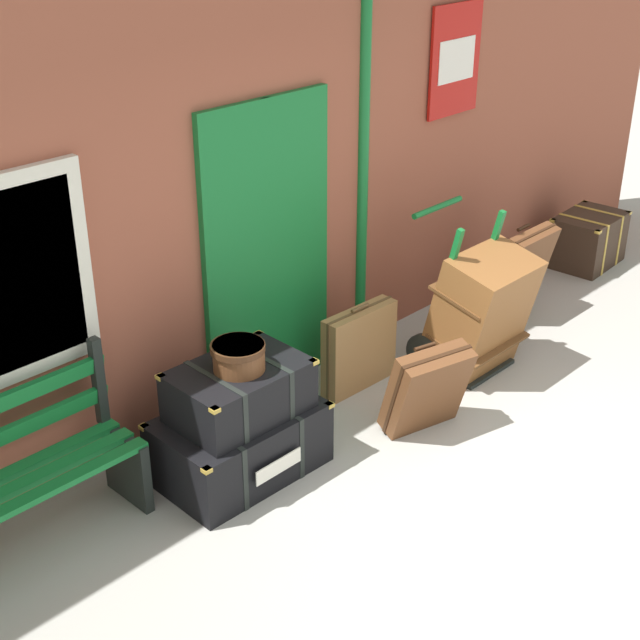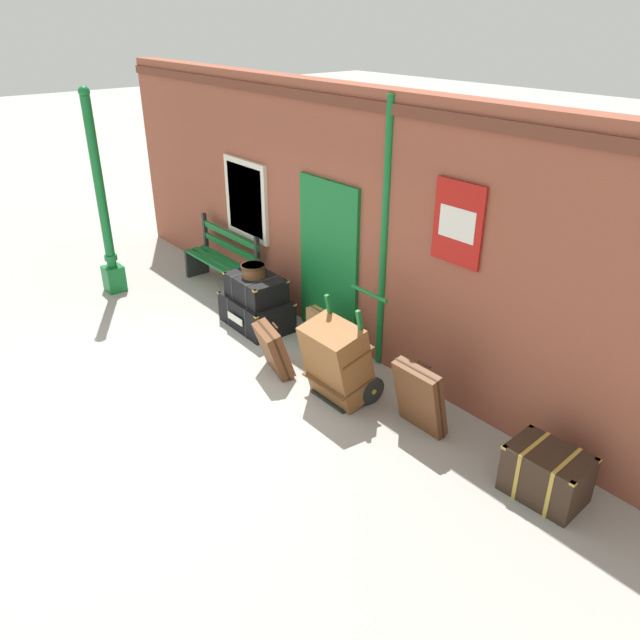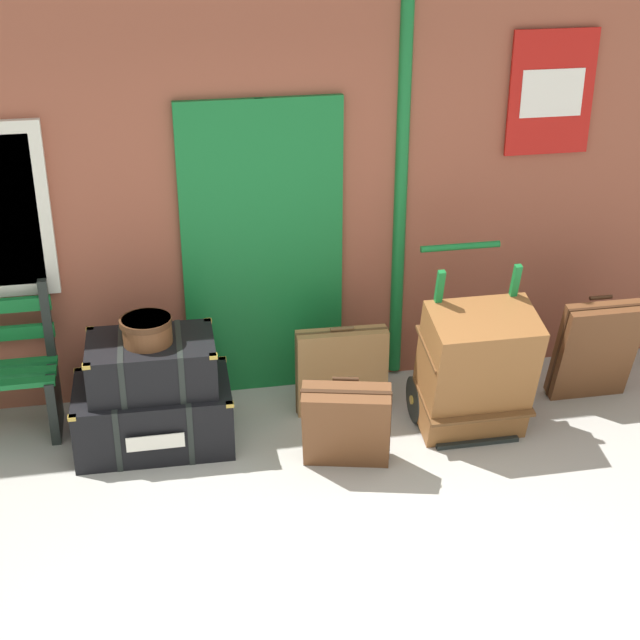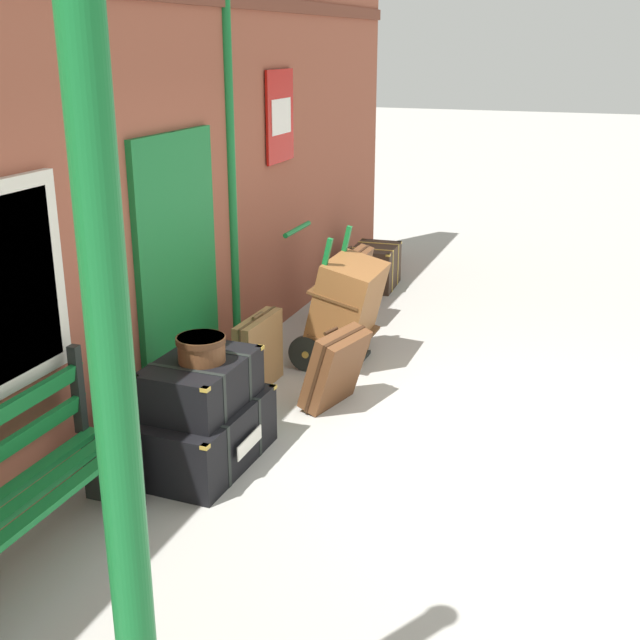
{
  "view_description": "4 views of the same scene",
  "coord_description": "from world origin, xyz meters",
  "px_view_note": "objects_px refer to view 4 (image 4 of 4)",
  "views": [
    {
      "loc": [
        -3.84,
        -1.79,
        3.44
      ],
      "look_at": [
        -0.1,
        1.84,
        0.79
      ],
      "focal_mm": 51.44,
      "sensor_mm": 36.0,
      "label": 1
    },
    {
      "loc": [
        5.69,
        -2.32,
        3.94
      ],
      "look_at": [
        0.51,
        1.87,
        0.59
      ],
      "focal_mm": 34.78,
      "sensor_mm": 36.0,
      "label": 2
    },
    {
      "loc": [
        -0.78,
        -3.66,
        3.48
      ],
      "look_at": [
        0.28,
        1.81,
        0.8
      ],
      "focal_mm": 54.04,
      "sensor_mm": 36.0,
      "label": 3
    },
    {
      "loc": [
        -5.17,
        -0.63,
        2.71
      ],
      "look_at": [
        0.8,
        1.59,
        0.53
      ],
      "focal_mm": 45.79,
      "sensor_mm": 36.0,
      "label": 4
    }
  ],
  "objects_px": {
    "round_hatbox": "(201,347)",
    "suitcase_oxblood": "(259,353)",
    "lamp_post": "(127,538)",
    "porters_trolley": "(326,331)",
    "platform_bench": "(17,498)",
    "large_brown_trunk": "(345,311)",
    "suitcase_tan": "(350,287)",
    "corner_trunk": "(375,266)",
    "steamer_trunk_base": "(202,434)",
    "steamer_trunk_middle": "(201,383)",
    "suitcase_slate": "(335,369)"
  },
  "relations": [
    {
      "from": "round_hatbox",
      "to": "suitcase_oxblood",
      "type": "height_order",
      "value": "round_hatbox"
    },
    {
      "from": "lamp_post",
      "to": "porters_trolley",
      "type": "xyz_separation_m",
      "value": [
        4.47,
        0.92,
        -0.88
      ]
    },
    {
      "from": "round_hatbox",
      "to": "porters_trolley",
      "type": "distance_m",
      "value": 2.15
    },
    {
      "from": "platform_bench",
      "to": "large_brown_trunk",
      "type": "xyz_separation_m",
      "value": [
        3.47,
        -0.64,
        0.03
      ]
    },
    {
      "from": "suitcase_tan",
      "to": "corner_trunk",
      "type": "height_order",
      "value": "suitcase_tan"
    },
    {
      "from": "suitcase_oxblood",
      "to": "corner_trunk",
      "type": "distance_m",
      "value": 3.15
    },
    {
      "from": "steamer_trunk_base",
      "to": "corner_trunk",
      "type": "height_order",
      "value": "corner_trunk"
    },
    {
      "from": "round_hatbox",
      "to": "porters_trolley",
      "type": "bearing_deg",
      "value": -3.01
    },
    {
      "from": "steamer_trunk_middle",
      "to": "suitcase_oxblood",
      "type": "bearing_deg",
      "value": 7.67
    },
    {
      "from": "platform_bench",
      "to": "round_hatbox",
      "type": "bearing_deg",
      "value": -14.1
    },
    {
      "from": "platform_bench",
      "to": "corner_trunk",
      "type": "bearing_deg",
      "value": -2.03
    },
    {
      "from": "lamp_post",
      "to": "suitcase_oxblood",
      "type": "bearing_deg",
      "value": 18.31
    },
    {
      "from": "steamer_trunk_middle",
      "to": "suitcase_oxblood",
      "type": "xyz_separation_m",
      "value": [
        1.27,
        0.17,
        -0.28
      ]
    },
    {
      "from": "large_brown_trunk",
      "to": "suitcase_oxblood",
      "type": "height_order",
      "value": "large_brown_trunk"
    },
    {
      "from": "platform_bench",
      "to": "large_brown_trunk",
      "type": "distance_m",
      "value": 3.53
    },
    {
      "from": "corner_trunk",
      "to": "porters_trolley",
      "type": "bearing_deg",
      "value": -173.84
    },
    {
      "from": "suitcase_tan",
      "to": "corner_trunk",
      "type": "bearing_deg",
      "value": 6.4
    },
    {
      "from": "steamer_trunk_base",
      "to": "suitcase_oxblood",
      "type": "relative_size",
      "value": 1.59
    },
    {
      "from": "platform_bench",
      "to": "steamer_trunk_base",
      "type": "distance_m",
      "value": 1.46
    },
    {
      "from": "steamer_trunk_base",
      "to": "steamer_trunk_middle",
      "type": "distance_m",
      "value": 0.37
    },
    {
      "from": "porters_trolley",
      "to": "suitcase_tan",
      "type": "distance_m",
      "value": 0.99
    },
    {
      "from": "lamp_post",
      "to": "steamer_trunk_base",
      "type": "relative_size",
      "value": 2.94
    },
    {
      "from": "round_hatbox",
      "to": "suitcase_oxblood",
      "type": "bearing_deg",
      "value": 8.55
    },
    {
      "from": "steamer_trunk_middle",
      "to": "large_brown_trunk",
      "type": "bearing_deg",
      "value": -8.46
    },
    {
      "from": "platform_bench",
      "to": "round_hatbox",
      "type": "height_order",
      "value": "platform_bench"
    },
    {
      "from": "steamer_trunk_base",
      "to": "porters_trolley",
      "type": "xyz_separation_m",
      "value": [
        2.07,
        -0.13,
        0.06
      ]
    },
    {
      "from": "steamer_trunk_middle",
      "to": "suitcase_slate",
      "type": "height_order",
      "value": "steamer_trunk_middle"
    },
    {
      "from": "suitcase_tan",
      "to": "suitcase_oxblood",
      "type": "xyz_separation_m",
      "value": [
        -1.76,
        0.2,
        -0.09
      ]
    },
    {
      "from": "round_hatbox",
      "to": "large_brown_trunk",
      "type": "bearing_deg",
      "value": -7.83
    },
    {
      "from": "round_hatbox",
      "to": "suitcase_slate",
      "type": "xyz_separation_m",
      "value": [
        1.16,
        -0.51,
        -0.53
      ]
    },
    {
      "from": "porters_trolley",
      "to": "suitcase_oxblood",
      "type": "distance_m",
      "value": 0.84
    },
    {
      "from": "platform_bench",
      "to": "steamer_trunk_middle",
      "type": "relative_size",
      "value": 1.95
    },
    {
      "from": "round_hatbox",
      "to": "suitcase_tan",
      "type": "distance_m",
      "value": 3.08
    },
    {
      "from": "lamp_post",
      "to": "porters_trolley",
      "type": "bearing_deg",
      "value": 11.61
    },
    {
      "from": "platform_bench",
      "to": "suitcase_oxblood",
      "type": "height_order",
      "value": "platform_bench"
    },
    {
      "from": "round_hatbox",
      "to": "porters_trolley",
      "type": "relative_size",
      "value": 0.27
    },
    {
      "from": "lamp_post",
      "to": "suitcase_tan",
      "type": "relative_size",
      "value": 3.79
    },
    {
      "from": "lamp_post",
      "to": "porters_trolley",
      "type": "distance_m",
      "value": 4.64
    },
    {
      "from": "suitcase_oxblood",
      "to": "corner_trunk",
      "type": "bearing_deg",
      "value": -0.85
    },
    {
      "from": "porters_trolley",
      "to": "steamer_trunk_base",
      "type": "bearing_deg",
      "value": 176.37
    },
    {
      "from": "porters_trolley",
      "to": "large_brown_trunk",
      "type": "distance_m",
      "value": 0.27
    },
    {
      "from": "suitcase_oxblood",
      "to": "porters_trolley",
      "type": "bearing_deg",
      "value": -21.08
    },
    {
      "from": "large_brown_trunk",
      "to": "suitcase_tan",
      "type": "xyz_separation_m",
      "value": [
        0.98,
        0.28,
        -0.09
      ]
    },
    {
      "from": "steamer_trunk_middle",
      "to": "large_brown_trunk",
      "type": "relative_size",
      "value": 0.86
    },
    {
      "from": "platform_bench",
      "to": "suitcase_tan",
      "type": "distance_m",
      "value": 4.46
    },
    {
      "from": "porters_trolley",
      "to": "lamp_post",
      "type": "bearing_deg",
      "value": -168.39
    },
    {
      "from": "corner_trunk",
      "to": "large_brown_trunk",
      "type": "bearing_deg",
      "value": -169.67
    },
    {
      "from": "steamer_trunk_middle",
      "to": "porters_trolley",
      "type": "height_order",
      "value": "porters_trolley"
    },
    {
      "from": "steamer_trunk_middle",
      "to": "round_hatbox",
      "type": "distance_m",
      "value": 0.26
    },
    {
      "from": "round_hatbox",
      "to": "porters_trolley",
      "type": "height_order",
      "value": "porters_trolley"
    }
  ]
}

